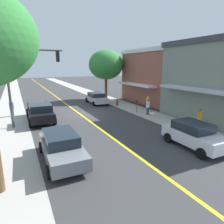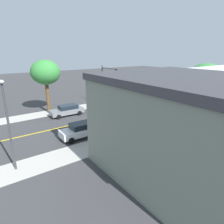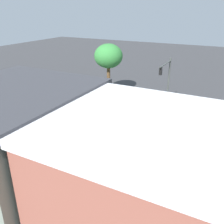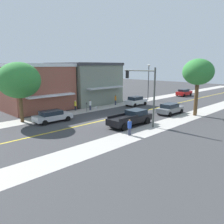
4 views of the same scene
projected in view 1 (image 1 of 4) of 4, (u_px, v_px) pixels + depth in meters
name	position (u px, v px, depth m)	size (l,w,h in m)	color
ground_plane	(80.00, 114.00, 21.04)	(140.00, 140.00, 0.00)	#38383A
sidewalk_left	(134.00, 108.00, 23.90)	(2.98, 126.00, 0.01)	#ADA8A0
sidewalk_right	(10.00, 122.00, 18.19)	(2.98, 126.00, 0.01)	#ADA8A0
road_centerline_stripe	(80.00, 114.00, 21.04)	(0.20, 126.00, 0.00)	yellow
corner_shop_building	(169.00, 76.00, 28.15)	(11.18, 10.02, 7.22)	#935142
street_tree_right_corner	(106.00, 65.00, 29.32)	(5.10, 5.10, 7.33)	brown
fire_hydrant	(117.00, 102.00, 25.48)	(0.44, 0.24, 0.84)	red
parking_meter	(137.00, 105.00, 21.55)	(0.12, 0.18, 1.40)	#4C4C51
traffic_light_mast	(25.00, 73.00, 16.16)	(4.52, 0.32, 6.71)	#474C47
white_sedan_left_curb	(194.00, 135.00, 12.48)	(2.07, 4.18, 1.60)	silver
silver_sedan_left_curb	(96.00, 98.00, 26.84)	(2.22, 4.79, 1.46)	#B7BABF
grey_sedan_right_curb	(61.00, 146.00, 10.77)	(2.11, 4.76, 1.53)	slate
black_pickup_truck	(40.00, 112.00, 18.42)	(2.33, 6.01, 1.74)	black
pedestrian_yellow_shirt	(148.00, 103.00, 22.99)	(0.34, 0.34, 1.62)	black
pedestrian_blue_shirt	(12.00, 108.00, 20.10)	(0.40, 0.40, 1.62)	#33384C
pedestrian_orange_shirt	(199.00, 119.00, 15.55)	(0.33, 0.33, 1.83)	#33384C
pedestrian_white_shirt	(148.00, 107.00, 20.77)	(0.36, 0.36, 1.64)	#33384C
small_dog	(152.00, 114.00, 19.97)	(0.38, 0.69, 0.51)	silver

